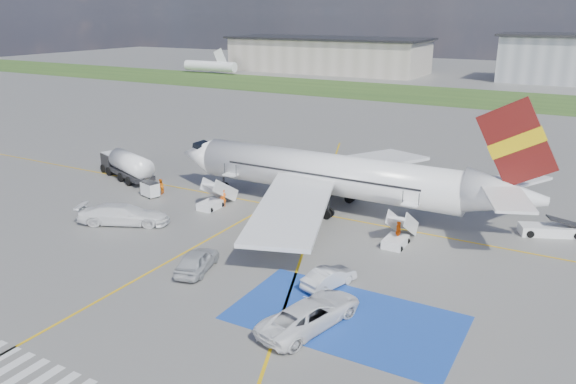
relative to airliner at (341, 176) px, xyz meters
name	(u,v)px	position (x,y,z in m)	size (l,w,h in m)	color
ground	(246,261)	(-1.51, -14.00, -3.39)	(400.00, 400.00, 0.00)	#60605E
grass_strip	(487,99)	(-1.51, 81.00, -3.39)	(400.00, 30.00, 0.01)	#2D4C1E
taxiway_line_main	(316,213)	(-1.51, -2.00, -3.39)	(120.00, 0.20, 0.01)	gold
taxiway_line_cross	(98,301)	(-6.51, -24.00, -3.39)	(0.20, 60.00, 0.01)	gold
taxiway_line_diag	(316,213)	(-1.51, -2.00, -3.39)	(0.20, 60.00, 0.01)	gold
staging_box	(345,318)	(8.49, -18.00, -3.39)	(14.00, 8.00, 0.01)	#1B43A5
crosswalk	(22,383)	(-3.31, -32.00, -3.39)	(9.00, 4.00, 0.01)	silver
terminal_west	(328,55)	(-56.51, 116.00, 1.61)	(60.00, 22.00, 10.00)	#9E9688
airliner	(341,176)	(0.00, 0.00, 0.00)	(36.81, 32.95, 11.92)	white
airstairs_fwd	(213,201)	(-11.01, -5.30, -2.77)	(1.90, 5.20, 3.60)	white
airstairs_aft	(397,237)	(7.49, -5.30, -2.77)	(1.90, 5.20, 3.60)	white
fuel_tanker	(127,167)	(-25.29, -2.12, -2.07)	(9.46, 5.55, 3.15)	black
gpu_cart	(150,190)	(-18.54, -5.80, -2.68)	(2.13, 1.66, 1.57)	white
belt_loader	(551,230)	(18.27, 2.98, -2.99)	(5.59, 3.62, 1.63)	white
car_silver_a	(197,261)	(-3.61, -17.20, -2.57)	(1.94, 4.81, 1.64)	#AEB1B5
car_silver_b	(329,277)	(5.84, -14.73, -2.70)	(1.48, 4.23, 1.39)	#B4B6BB
van_white_a	(311,310)	(7.02, -19.85, -2.31)	(2.65, 5.75, 2.16)	white
van_white_b	(123,211)	(-15.26, -12.78, -2.20)	(2.47, 6.07, 2.38)	white
crew_fwd	(223,198)	(-10.28, -4.57, -2.54)	(0.62, 0.41, 1.71)	#FF600D
crew_nose	(161,186)	(-18.22, -4.57, -2.59)	(0.78, 0.61, 1.61)	orange
crew_aft	(398,232)	(7.50, -5.11, -2.41)	(1.16, 0.48, 1.97)	#E65D0C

